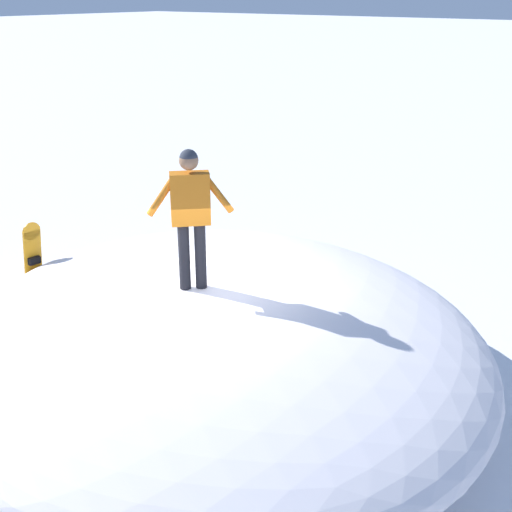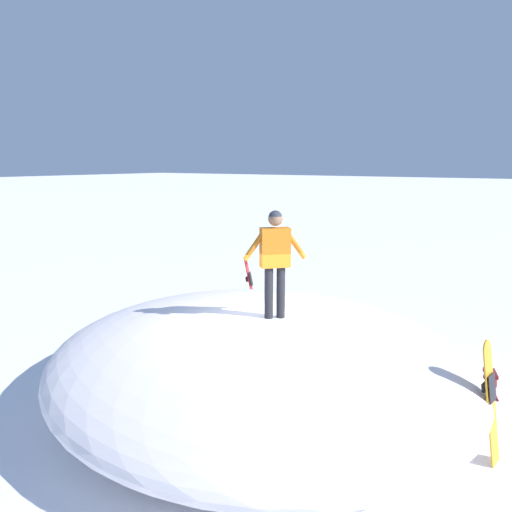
# 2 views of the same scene
# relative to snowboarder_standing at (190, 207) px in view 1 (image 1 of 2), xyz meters

# --- Properties ---
(ground) EXTENTS (240.00, 240.00, 0.00)m
(ground) POSITION_rel_snowboarder_standing_xyz_m (-0.13, -0.21, -2.49)
(ground) COLOR white
(snow_mound) EXTENTS (9.68, 9.91, 1.43)m
(snow_mound) POSITION_rel_snowboarder_standing_xyz_m (-0.15, 0.24, -1.78)
(snow_mound) COLOR white
(snow_mound) RESTS_ON ground
(snowboarder_standing) EXTENTS (0.81, 0.80, 1.76)m
(snowboarder_standing) POSITION_rel_snowboarder_standing_xyz_m (0.00, 0.00, 0.00)
(snowboarder_standing) COLOR black
(snowboarder_standing) RESTS_ON snow_mound
(snowboard_secondary_upright) EXTENTS (0.32, 0.31, 1.67)m
(snowboard_secondary_upright) POSITION_rel_snowboarder_standing_xyz_m (0.08, -3.28, -1.63)
(snowboard_secondary_upright) COLOR orange
(snowboard_secondary_upright) RESTS_ON ground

